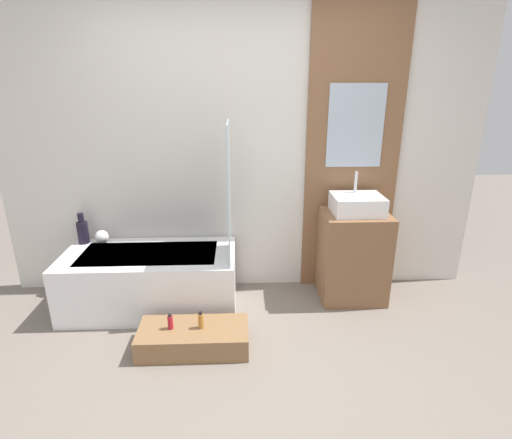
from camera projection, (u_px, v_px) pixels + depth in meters
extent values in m
plane|color=slate|center=(246.00, 407.00, 2.39)|extent=(12.00, 12.00, 0.00)
cube|color=silver|center=(242.00, 148.00, 3.45)|extent=(4.20, 0.06, 2.60)
cube|color=brown|center=(353.00, 148.00, 3.44)|extent=(0.82, 0.03, 2.60)
cube|color=#ADBCCC|center=(356.00, 126.00, 3.36)|extent=(0.48, 0.01, 0.69)
cube|color=white|center=(151.00, 280.00, 3.39)|extent=(1.42, 0.69, 0.50)
cube|color=silver|center=(149.00, 254.00, 3.31)|extent=(1.11, 0.48, 0.01)
cube|color=silver|center=(229.00, 193.00, 3.08)|extent=(0.01, 0.48, 1.07)
cube|color=olive|center=(194.00, 338.00, 2.90)|extent=(0.79, 0.36, 0.17)
cube|color=brown|center=(353.00, 256.00, 3.50)|extent=(0.56, 0.46, 0.79)
cube|color=white|center=(357.00, 204.00, 3.35)|extent=(0.42, 0.34, 0.15)
cylinder|color=silver|center=(356.00, 182.00, 3.38)|extent=(0.02, 0.02, 0.18)
cylinder|color=black|center=(83.00, 233.00, 3.49)|extent=(0.09, 0.09, 0.19)
cylinder|color=black|center=(81.00, 218.00, 3.45)|extent=(0.05, 0.05, 0.08)
sphere|color=white|center=(102.00, 237.00, 3.50)|extent=(0.12, 0.12, 0.12)
cylinder|color=#B21928|center=(170.00, 323.00, 2.84)|extent=(0.04, 0.04, 0.10)
cylinder|color=black|center=(170.00, 315.00, 2.82)|extent=(0.02, 0.02, 0.02)
cylinder|color=#B2752D|center=(201.00, 321.00, 2.85)|extent=(0.04, 0.04, 0.11)
cylinder|color=black|center=(201.00, 313.00, 2.83)|extent=(0.02, 0.02, 0.02)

